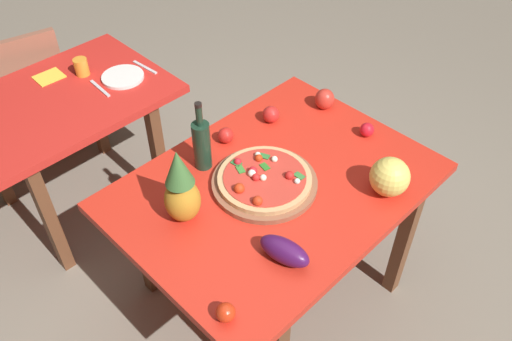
# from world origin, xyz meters

# --- Properties ---
(ground_plane) EXTENTS (10.00, 10.00, 0.00)m
(ground_plane) POSITION_xyz_m (0.00, 0.00, 0.00)
(ground_plane) COLOR gray
(display_table) EXTENTS (1.29, 0.96, 0.74)m
(display_table) POSITION_xyz_m (0.00, 0.00, 0.66)
(display_table) COLOR brown
(display_table) RESTS_ON ground_plane
(background_table) EXTENTS (1.10, 0.75, 0.74)m
(background_table) POSITION_xyz_m (-0.34, 1.18, 0.64)
(background_table) COLOR brown
(background_table) RESTS_ON ground_plane
(dining_chair) EXTENTS (0.47, 0.47, 0.85)m
(dining_chair) POSITION_xyz_m (-0.25, 1.79, 0.48)
(dining_chair) COLOR brown
(dining_chair) RESTS_ON ground_plane
(pizza_board) EXTENTS (0.44, 0.44, 0.02)m
(pizza_board) POSITION_xyz_m (-0.04, 0.02, 0.76)
(pizza_board) COLOR brown
(pizza_board) RESTS_ON display_table
(pizza) EXTENTS (0.39, 0.39, 0.06)m
(pizza) POSITION_xyz_m (-0.04, 0.02, 0.78)
(pizza) COLOR tan
(pizza) RESTS_ON pizza_board
(wine_bottle) EXTENTS (0.08, 0.08, 0.33)m
(wine_bottle) POSITION_xyz_m (-0.14, 0.29, 0.86)
(wine_bottle) COLOR #1A3424
(wine_bottle) RESTS_ON display_table
(pineapple_left) EXTENTS (0.14, 0.14, 0.34)m
(pineapple_left) POSITION_xyz_m (-0.38, 0.12, 0.89)
(pineapple_left) COLOR #BE8124
(pineapple_left) RESTS_ON display_table
(melon) EXTENTS (0.16, 0.16, 0.16)m
(melon) POSITION_xyz_m (0.29, -0.35, 0.82)
(melon) COLOR #E9D261
(melon) RESTS_ON display_table
(bell_pepper) EXTENTS (0.09, 0.09, 0.10)m
(bell_pepper) POSITION_xyz_m (0.55, 0.20, 0.79)
(bell_pepper) COLOR red
(bell_pepper) RESTS_ON display_table
(eggplant) EXTENTS (0.13, 0.21, 0.09)m
(eggplant) POSITION_xyz_m (-0.26, -0.29, 0.79)
(eggplant) COLOR #43144C
(eggplant) RESTS_ON display_table
(tomato_near_board) EXTENTS (0.07, 0.07, 0.07)m
(tomato_near_board) POSITION_xyz_m (0.52, -0.08, 0.78)
(tomato_near_board) COLOR red
(tomato_near_board) RESTS_ON display_table
(tomato_beside_pepper) EXTENTS (0.08, 0.08, 0.08)m
(tomato_beside_pepper) POSITION_xyz_m (0.29, 0.30, 0.78)
(tomato_beside_pepper) COLOR red
(tomato_beside_pepper) RESTS_ON display_table
(tomato_by_bottle) EXTENTS (0.07, 0.07, 0.07)m
(tomato_by_bottle) POSITION_xyz_m (-0.57, -0.32, 0.78)
(tomato_by_bottle) COLOR red
(tomato_by_bottle) RESTS_ON display_table
(tomato_at_corner) EXTENTS (0.07, 0.07, 0.07)m
(tomato_at_corner) POSITION_xyz_m (0.04, 0.34, 0.78)
(tomato_at_corner) COLOR red
(tomato_at_corner) RESTS_ON display_table
(drinking_glass_juice) EXTENTS (0.07, 0.07, 0.09)m
(drinking_glass_juice) POSITION_xyz_m (-0.13, 1.28, 0.79)
(drinking_glass_juice) COLOR orange
(drinking_glass_juice) RESTS_ON background_table
(dinner_plate) EXTENTS (0.22, 0.22, 0.02)m
(dinner_plate) POSITION_xyz_m (-0.00, 1.10, 0.75)
(dinner_plate) COLOR white
(dinner_plate) RESTS_ON background_table
(fork_utensil) EXTENTS (0.03, 0.18, 0.01)m
(fork_utensil) POSITION_xyz_m (-0.14, 1.10, 0.75)
(fork_utensil) COLOR silver
(fork_utensil) RESTS_ON background_table
(knife_utensil) EXTENTS (0.03, 0.18, 0.01)m
(knife_utensil) POSITION_xyz_m (0.14, 1.10, 0.75)
(knife_utensil) COLOR silver
(knife_utensil) RESTS_ON background_table
(napkin_folded) EXTENTS (0.14, 0.12, 0.01)m
(napkin_folded) POSITION_xyz_m (-0.27, 1.38, 0.75)
(napkin_folded) COLOR yellow
(napkin_folded) RESTS_ON background_table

